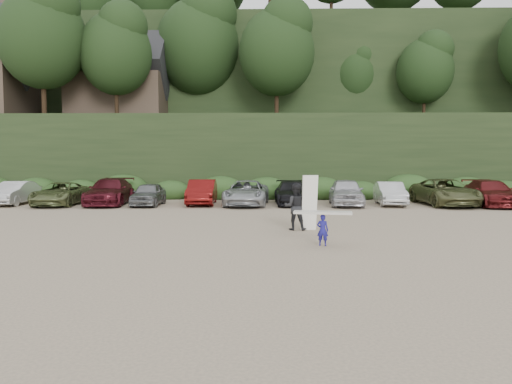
{
  "coord_description": "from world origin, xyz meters",
  "views": [
    {
      "loc": [
        0.85,
        -20.11,
        2.94
      ],
      "look_at": [
        0.38,
        3.0,
        1.3
      ],
      "focal_mm": 35.0,
      "sensor_mm": 36.0,
      "label": 1
    }
  ],
  "objects": [
    {
      "name": "ground",
      "position": [
        0.0,
        0.0,
        0.0
      ],
      "size": [
        120.0,
        120.0,
        0.0
      ],
      "primitive_type": "plane",
      "color": "tan",
      "rests_on": "ground"
    },
    {
      "name": "hillside_backdrop",
      "position": [
        -0.26,
        35.93,
        11.22
      ],
      "size": [
        90.0,
        41.5,
        28.0
      ],
      "color": "black",
      "rests_on": "ground"
    },
    {
      "name": "child_surfer",
      "position": [
        2.72,
        -3.75,
        0.78
      ],
      "size": [
        1.96,
        0.79,
        1.14
      ],
      "color": "navy",
      "rests_on": "ground"
    },
    {
      "name": "parked_cars",
      "position": [
        1.71,
        10.05,
        0.76
      ],
      "size": [
        39.84,
        5.94,
        1.63
      ],
      "color": "#9A9A9E",
      "rests_on": "ground"
    },
    {
      "name": "adult_surfer",
      "position": [
        2.07,
        -0.23,
        0.95
      ],
      "size": [
        1.39,
        0.82,
        2.21
      ],
      "color": "black",
      "rests_on": "ground"
    }
  ]
}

